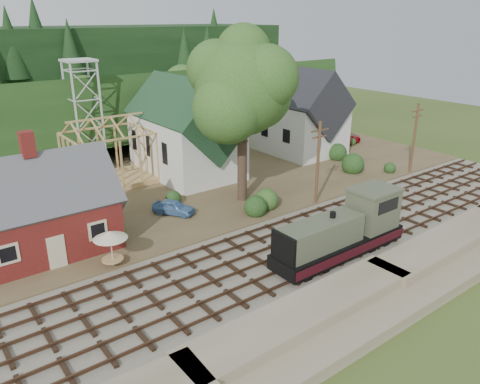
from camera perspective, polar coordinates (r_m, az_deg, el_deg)
ground at (r=36.69m, az=7.35°, el=-6.61°), size 140.00×140.00×0.00m
embankment at (r=32.07m, az=18.20°, el=-11.91°), size 64.00×5.00×1.60m
railroad_bed at (r=36.65m, az=7.35°, el=-6.49°), size 64.00×11.00×0.16m
village_flat at (r=49.89m, az=-7.17°, el=1.15°), size 64.00×26.00×0.30m
hillside at (r=70.95m, az=-17.11°, el=6.17°), size 70.00×28.96×12.74m
ridge at (r=85.83m, az=-20.98°, el=8.13°), size 80.00×20.00×12.00m
depot at (r=37.22m, az=-23.34°, el=-2.37°), size 10.80×7.41×9.00m
church at (r=50.84m, az=-6.44°, el=7.46°), size 8.40×15.17×13.00m
farmhouse at (r=59.99m, az=7.27°, el=9.16°), size 8.40×10.80×10.60m
timber_frame at (r=49.96m, az=-15.63°, el=4.31°), size 8.20×6.20×6.99m
lattice_tower at (r=54.17m, az=-18.82°, el=12.56°), size 3.20×3.20×12.12m
big_tree at (r=42.15m, az=0.40°, el=11.83°), size 10.90×8.40×14.70m
telegraph_pole_near at (r=43.14m, az=9.48°, el=3.61°), size 2.20×0.28×8.00m
telegraph_pole_far at (r=54.72m, az=20.48°, el=6.22°), size 2.20×0.28×8.00m
locomotive at (r=34.92m, az=12.57°, el=-4.73°), size 11.25×2.81×4.52m
car_blue at (r=41.54m, az=-8.10°, el=-1.84°), size 3.38×3.98×1.29m
car_red at (r=65.67m, az=12.85°, el=6.31°), size 4.94×2.69×1.31m
patio_set at (r=33.42m, az=-15.54°, el=-5.24°), size 2.36×2.36×2.63m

